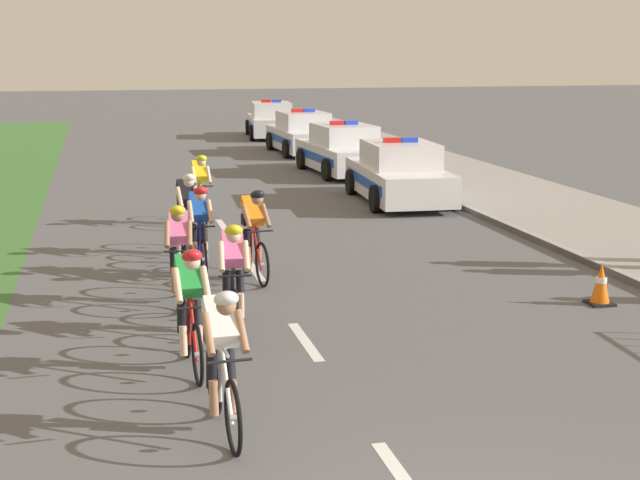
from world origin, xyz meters
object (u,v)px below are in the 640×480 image
(traffic_cone_mid, at_px, (601,284))
(cyclist_eighth, at_px, (200,188))
(cyclist_fifth, at_px, (200,228))
(police_car_nearest, at_px, (399,175))
(cyclist_lead, at_px, (223,358))
(police_car_furthest, at_px, (271,121))
(cyclist_fourth, at_px, (179,252))
(police_car_third, at_px, (303,134))
(cyclist_third, at_px, (234,276))
(police_car_second, at_px, (343,151))
(cyclist_second, at_px, (190,307))
(cyclist_sixth, at_px, (254,233))
(cyclist_seventh, at_px, (187,212))

(traffic_cone_mid, bearing_deg, cyclist_eighth, 123.40)
(cyclist_fifth, height_order, police_car_nearest, police_car_nearest)
(cyclist_lead, xyz_separation_m, police_car_furthest, (6.02, 29.93, -0.11))
(cyclist_fourth, bearing_deg, police_car_furthest, 76.52)
(cyclist_fifth, height_order, police_car_furthest, police_car_furthest)
(police_car_nearest, bearing_deg, police_car_third, 89.99)
(cyclist_third, relative_size, police_car_second, 0.38)
(police_car_furthest, bearing_deg, police_car_second, -89.99)
(police_car_nearest, bearing_deg, traffic_cone_mid, -90.04)
(cyclist_third, height_order, cyclist_fifth, same)
(cyclist_second, distance_m, cyclist_third, 1.50)
(cyclist_eighth, bearing_deg, police_car_third, 68.46)
(cyclist_lead, distance_m, cyclist_third, 3.24)
(cyclist_eighth, height_order, police_car_furthest, police_car_furthest)
(cyclist_fifth, relative_size, police_car_nearest, 0.38)
(cyclist_lead, xyz_separation_m, cyclist_sixth, (1.29, 5.96, 0.00))
(police_car_nearest, bearing_deg, police_car_furthest, 90.00)
(cyclist_fifth, xyz_separation_m, police_car_third, (5.54, 17.21, -0.11))
(cyclist_fourth, distance_m, police_car_second, 14.62)
(cyclist_fifth, bearing_deg, traffic_cone_mid, -30.27)
(police_car_third, height_order, traffic_cone_mid, police_car_third)
(police_car_furthest, bearing_deg, police_car_third, -89.98)
(police_car_nearest, bearing_deg, cyclist_seventh, -140.25)
(cyclist_eighth, bearing_deg, cyclist_seventh, -100.90)
(cyclist_seventh, height_order, police_car_nearest, police_car_nearest)
(cyclist_lead, relative_size, cyclist_second, 1.00)
(cyclist_sixth, xyz_separation_m, police_car_nearest, (4.73, 6.82, -0.11))
(cyclist_sixth, height_order, police_car_furthest, police_car_furthest)
(police_car_furthest, bearing_deg, police_car_nearest, -90.00)
(cyclist_second, height_order, cyclist_fourth, same)
(cyclist_second, height_order, cyclist_eighth, same)
(cyclist_third, relative_size, police_car_furthest, 0.38)
(cyclist_lead, bearing_deg, police_car_nearest, 64.77)
(cyclist_fourth, relative_size, police_car_third, 0.39)
(cyclist_second, height_order, cyclist_sixth, same)
(cyclist_lead, relative_size, police_car_third, 0.39)
(cyclist_third, distance_m, cyclist_fifth, 3.36)
(cyclist_fourth, height_order, cyclist_eighth, same)
(cyclist_fourth, distance_m, cyclist_fifth, 1.81)
(cyclist_sixth, bearing_deg, cyclist_second, -109.09)
(police_car_furthest, bearing_deg, cyclist_third, -101.53)
(cyclist_fourth, relative_size, cyclist_seventh, 1.00)
(cyclist_lead, distance_m, cyclist_fourth, 4.81)
(traffic_cone_mid, bearing_deg, cyclist_second, -166.61)
(cyclist_second, xyz_separation_m, cyclist_fifth, (0.61, 4.69, 0.00))
(cyclist_second, xyz_separation_m, cyclist_seventh, (0.56, 6.27, 0.00))
(cyclist_lead, distance_m, cyclist_eighth, 11.01)
(police_car_furthest, bearing_deg, traffic_cone_mid, -90.01)
(cyclist_lead, distance_m, cyclist_fifth, 6.57)
(cyclist_sixth, relative_size, police_car_furthest, 0.38)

